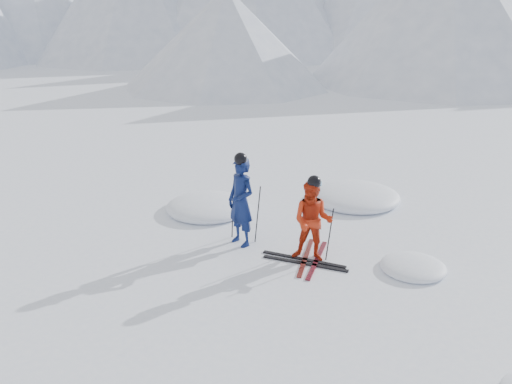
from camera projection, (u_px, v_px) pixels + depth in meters
The scene contains 12 objects.
ground at pixel (325, 271), 10.19m from camera, with size 160.00×160.00×0.00m, color white.
skier_blue at pixel (241, 202), 11.01m from camera, with size 0.68×0.45×1.86m, color #0C194A.
skier_red at pixel (313, 221), 10.37m from camera, with size 0.79×0.61×1.62m, color red.
pole_blue_left at pixel (233, 211), 11.38m from camera, with size 0.02×0.02×1.24m, color black.
pole_blue_right at pixel (258, 214), 11.20m from camera, with size 0.02×0.02×1.24m, color black.
pole_red_left at pixel (304, 227), 10.81m from camera, with size 0.02×0.02×1.08m, color black.
pole_red_right at pixel (330, 235), 10.44m from camera, with size 0.02×0.02×1.08m, color black.
ski_worn_left at pixel (306, 257), 10.70m from camera, with size 0.09×1.70×0.03m, color black.
ski_worn_right at pixel (317, 260), 10.58m from camera, with size 0.09×1.70×0.03m, color black.
ski_loose_a at pixel (304, 259), 10.61m from camera, with size 0.09×1.70×0.03m, color black.
ski_loose_b at pixel (305, 264), 10.44m from camera, with size 0.09×1.70×0.03m, color black.
snow_lumps at pixel (310, 214), 12.89m from camera, with size 9.01×7.36×0.50m.
Camera 1 is at (3.49, -8.50, 4.83)m, focal length 38.00 mm.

